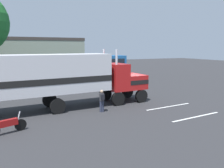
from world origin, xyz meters
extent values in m
plane|color=#2D2D30|center=(0.00, 0.00, 0.00)|extent=(120.00, 120.00, 0.00)
cube|color=silver|center=(1.67, -3.50, 0.01)|extent=(4.40, 0.51, 0.01)
cube|color=silver|center=(1.59, -6.52, 0.01)|extent=(4.40, 0.54, 0.01)
cube|color=#B21919|center=(0.18, -0.18, 1.70)|extent=(1.94, 2.60, 1.20)
cube|color=#B21919|center=(-1.42, -0.27, 2.20)|extent=(1.54, 2.58, 2.20)
cube|color=silver|center=(1.11, -0.12, 1.70)|extent=(0.20, 2.10, 1.08)
cube|color=black|center=(0.18, -0.18, 1.76)|extent=(1.94, 2.64, 0.36)
cylinder|color=silver|center=(-2.03, 0.80, 2.80)|extent=(0.18, 0.18, 3.40)
cylinder|color=silver|center=(-1.91, -1.40, 2.80)|extent=(0.18, 0.18, 3.40)
cube|color=silver|center=(-7.76, -0.64, 2.75)|extent=(10.63, 3.20, 2.80)
cube|color=black|center=(-7.76, -0.64, 2.33)|extent=(10.64, 3.24, 0.44)
cylinder|color=silver|center=(-1.08, 1.05, 0.95)|extent=(1.33, 0.71, 0.64)
cylinder|color=black|center=(0.41, 0.94, 0.55)|extent=(1.12, 0.36, 1.10)
cylinder|color=black|center=(0.54, -1.26, 0.55)|extent=(1.12, 0.36, 1.10)
cylinder|color=black|center=(-1.89, 0.80, 0.55)|extent=(1.12, 0.36, 1.10)
cylinder|color=black|center=(-1.76, -1.39, 0.55)|extent=(1.12, 0.36, 1.10)
cylinder|color=black|center=(-6.83, 0.52, 0.55)|extent=(1.12, 0.36, 1.10)
cylinder|color=black|center=(-6.70, -1.68, 0.55)|extent=(1.12, 0.36, 1.10)
cylinder|color=#2D3347|center=(-3.77, -2.59, 0.41)|extent=(0.18, 0.18, 0.82)
cylinder|color=#2D3347|center=(-3.62, -2.60, 0.41)|extent=(0.18, 0.18, 0.82)
cylinder|color=#333338|center=(-3.70, -2.60, 1.11)|extent=(0.34, 0.34, 0.58)
sphere|color=tan|center=(-3.70, -2.60, 1.51)|extent=(0.23, 0.23, 0.23)
cube|color=black|center=(-3.71, -2.79, 1.14)|extent=(0.27, 0.18, 0.36)
cube|color=#1E5999|center=(1.41, 14.13, 1.95)|extent=(11.01, 2.59, 2.90)
cube|color=black|center=(1.41, 14.13, 2.53)|extent=(10.35, 2.63, 0.90)
cylinder|color=black|center=(5.52, 15.24, 0.50)|extent=(1.00, 0.28, 1.00)
cylinder|color=black|center=(5.51, 12.99, 0.50)|extent=(1.00, 0.28, 1.00)
cylinder|color=black|center=(-2.28, 15.27, 0.50)|extent=(1.00, 0.28, 1.00)
cylinder|color=black|center=(-2.29, 13.02, 0.50)|extent=(1.00, 0.28, 1.00)
cylinder|color=black|center=(-9.38, -4.21, 0.33)|extent=(0.66, 0.31, 0.66)
cube|color=maroon|center=(-10.06, -4.44, 0.61)|extent=(1.12, 0.59, 0.36)
cylinder|color=silver|center=(-9.47, -4.24, 0.78)|extent=(0.29, 0.16, 0.69)
cube|color=gray|center=(-4.18, 25.43, 3.12)|extent=(16.15, 6.91, 6.24)
cube|color=#3F3833|center=(-4.18, 25.43, 5.99)|extent=(16.25, 7.01, 0.50)
camera|label=1|loc=(-10.30, -18.11, 4.70)|focal=38.25mm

